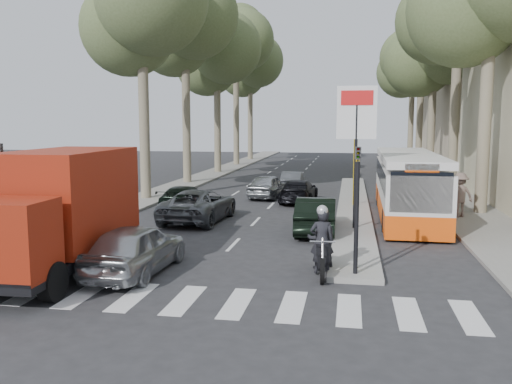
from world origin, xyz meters
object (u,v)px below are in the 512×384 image
at_px(dark_hatchback, 316,215).
at_px(motorcycle, 322,242).
at_px(city_bus, 408,183).
at_px(silver_hatchback, 136,248).
at_px(red_truck, 58,209).

distance_m(dark_hatchback, motorcycle, 5.63).
bearing_deg(city_bus, motorcycle, -107.58).
relative_size(silver_hatchback, city_bus, 0.38).
relative_size(dark_hatchback, city_bus, 0.38).
distance_m(red_truck, motorcycle, 7.44).
bearing_deg(silver_hatchback, red_truck, 10.06).
bearing_deg(dark_hatchback, red_truck, 43.79).
bearing_deg(silver_hatchback, city_bus, -125.70).
height_order(dark_hatchback, red_truck, red_truck).
bearing_deg(motorcycle, dark_hatchback, 91.01).
xyz_separation_m(dark_hatchback, motorcycle, (0.51, -5.61, 0.20)).
xyz_separation_m(silver_hatchback, dark_hatchback, (4.63, 6.56, -0.03)).
distance_m(city_bus, motorcycle, 10.32).
relative_size(silver_hatchback, red_truck, 0.65).
bearing_deg(motorcycle, city_bus, 67.26).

